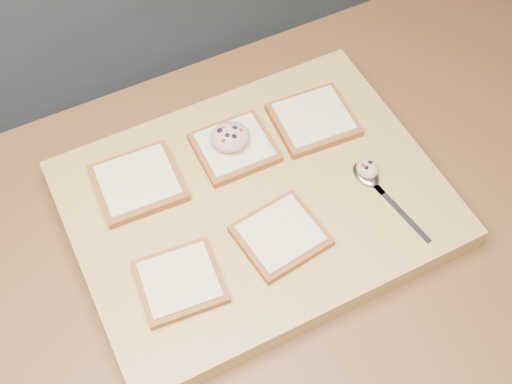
# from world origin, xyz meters

# --- Properties ---
(island_counter) EXTENTS (2.00, 0.80, 0.90)m
(island_counter) POSITION_xyz_m (0.00, 0.00, 0.45)
(island_counter) COLOR slate
(island_counter) RESTS_ON ground
(cutting_board) EXTENTS (0.55, 0.42, 0.04)m
(cutting_board) POSITION_xyz_m (0.10, 0.06, 0.92)
(cutting_board) COLOR tan
(cutting_board) RESTS_ON island_counter
(bread_far_left) EXTENTS (0.13, 0.12, 0.02)m
(bread_far_left) POSITION_xyz_m (-0.05, 0.16, 0.95)
(bread_far_left) COLOR brown
(bread_far_left) RESTS_ON cutting_board
(bread_far_center) EXTENTS (0.12, 0.11, 0.02)m
(bread_far_center) POSITION_xyz_m (0.11, 0.16, 0.95)
(bread_far_center) COLOR brown
(bread_far_center) RESTS_ON cutting_board
(bread_far_right) EXTENTS (0.13, 0.12, 0.02)m
(bread_far_right) POSITION_xyz_m (0.25, 0.15, 0.95)
(bread_far_right) COLOR brown
(bread_far_right) RESTS_ON cutting_board
(bread_near_left) EXTENTS (0.12, 0.12, 0.02)m
(bread_near_left) POSITION_xyz_m (-0.06, -0.02, 0.95)
(bread_near_left) COLOR brown
(bread_near_left) RESTS_ON cutting_board
(bread_near_center) EXTENTS (0.13, 0.12, 0.02)m
(bread_near_center) POSITION_xyz_m (0.10, -0.02, 0.95)
(bread_near_center) COLOR brown
(bread_near_center) RESTS_ON cutting_board
(tuna_salad_dollop) EXTENTS (0.06, 0.06, 0.03)m
(tuna_salad_dollop) POSITION_xyz_m (0.10, 0.16, 0.98)
(tuna_salad_dollop) COLOR #D69E89
(tuna_salad_dollop) RESTS_ON bread_far_center
(spoon) EXTENTS (0.05, 0.17, 0.01)m
(spoon) POSITION_xyz_m (0.27, 0.01, 0.95)
(spoon) COLOR silver
(spoon) RESTS_ON cutting_board
(spoon_salad) EXTENTS (0.03, 0.04, 0.02)m
(spoon_salad) POSITION_xyz_m (0.27, 0.02, 0.97)
(spoon_salad) COLOR #D69E89
(spoon_salad) RESTS_ON spoon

